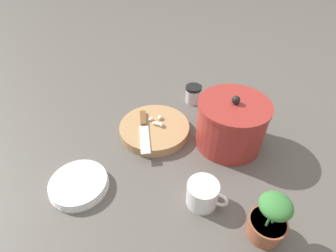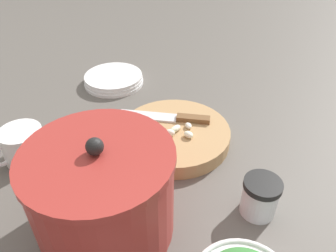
% 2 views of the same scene
% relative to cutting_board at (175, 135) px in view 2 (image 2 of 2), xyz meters
% --- Properties ---
extents(ground_plane, '(5.00, 5.00, 0.00)m').
position_rel_cutting_board_xyz_m(ground_plane, '(-0.01, 0.10, -0.02)').
color(ground_plane, '#56514C').
extents(cutting_board, '(0.27, 0.27, 0.04)m').
position_rel_cutting_board_xyz_m(cutting_board, '(0.00, 0.00, 0.00)').
color(cutting_board, tan).
rests_on(cutting_board, ground_plane).
extents(chef_knife, '(0.21, 0.13, 0.01)m').
position_rel_cutting_board_xyz_m(chef_knife, '(0.04, -0.03, 0.02)').
color(chef_knife, brown).
rests_on(chef_knife, cutting_board).
extents(garlic_cloves, '(0.07, 0.07, 0.02)m').
position_rel_cutting_board_xyz_m(garlic_cloves, '(-0.02, 0.01, 0.03)').
color(garlic_cloves, '#E8EACB').
rests_on(garlic_cloves, cutting_board).
extents(spice_jar, '(0.07, 0.07, 0.08)m').
position_rel_cutting_board_xyz_m(spice_jar, '(-0.25, 0.08, 0.02)').
color(spice_jar, silver).
rests_on(spice_jar, ground_plane).
extents(coffee_mug, '(0.09, 0.12, 0.08)m').
position_rel_cutting_board_xyz_m(coffee_mug, '(0.23, 0.26, 0.02)').
color(coffee_mug, white).
rests_on(coffee_mug, ground_plane).
extents(plate_stack, '(0.18, 0.18, 0.03)m').
position_rel_cutting_board_xyz_m(plate_stack, '(0.32, -0.12, -0.00)').
color(plate_stack, white).
rests_on(plate_stack, ground_plane).
extents(stock_pot, '(0.25, 0.25, 0.21)m').
position_rel_cutting_board_xyz_m(stock_pot, '(-0.05, 0.27, 0.07)').
color(stock_pot, '#9E2D28').
rests_on(stock_pot, ground_plane).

